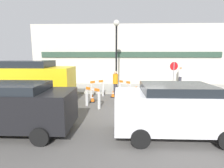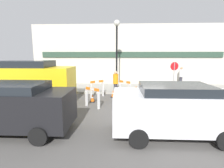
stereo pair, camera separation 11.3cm
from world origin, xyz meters
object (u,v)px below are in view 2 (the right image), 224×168
parked_car_0 (13,105)px  work_van (26,80)px  streetlamp_post (117,46)px  parked_car_1 (174,108)px  person_pedestrian (181,76)px  stop_sign (174,72)px  person_worker (116,82)px

parked_car_0 → work_van: size_ratio=0.77×
streetlamp_post → parked_car_1: 8.02m
work_van → person_pedestrian: bearing=27.1°
stop_sign → person_pedestrian: (1.44, 2.71, -0.57)m
stop_sign → person_pedestrian: stop_sign is taller
person_pedestrian → person_worker: bearing=33.7°
person_pedestrian → stop_sign: bearing=64.7°
work_van → parked_car_0: bearing=-67.5°
stop_sign → person_pedestrian: bearing=-127.4°
person_worker → person_pedestrian: 6.54m
person_pedestrian → parked_car_1: bearing=72.9°
streetlamp_post → stop_sign: (4.13, -0.54, -1.87)m
person_worker → person_pedestrian: bearing=126.8°
parked_car_0 → parked_car_1: parked_car_0 is taller
person_worker → parked_car_0: bearing=-23.7°
streetlamp_post → person_pedestrian: size_ratio=3.18×
parked_car_1 → work_van: work_van is taller
streetlamp_post → stop_sign: streetlamp_post is taller
streetlamp_post → parked_car_0: bearing=-115.8°
parked_car_0 → parked_car_1: (5.68, 0.00, -0.00)m
stop_sign → work_van: bearing=7.5°
person_worker → parked_car_1: parked_car_1 is taller
person_worker → streetlamp_post: bearing=-176.1°
streetlamp_post → parked_car_1: streetlamp_post is taller
parked_car_0 → work_van: 4.33m
streetlamp_post → person_pedestrian: streetlamp_post is taller
streetlamp_post → person_worker: streetlamp_post is taller
person_worker → parked_car_1: size_ratio=0.41×
parked_car_1 → work_van: size_ratio=0.77×
streetlamp_post → work_van: size_ratio=0.95×
person_worker → parked_car_0: (-3.51, -6.16, 0.11)m
streetlamp_post → parked_car_1: size_ratio=1.24×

